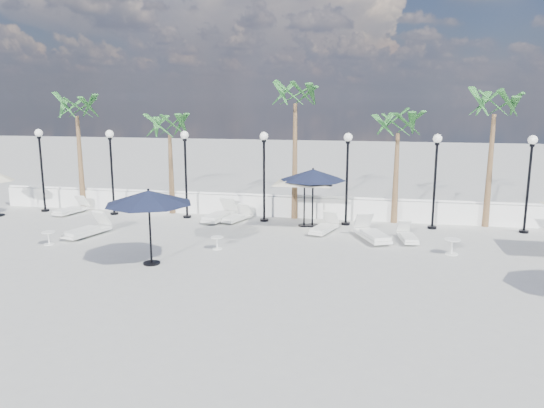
% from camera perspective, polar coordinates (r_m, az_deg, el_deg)
% --- Properties ---
extents(ground, '(100.00, 100.00, 0.00)m').
position_cam_1_polar(ground, '(16.85, -5.39, -6.84)').
color(ground, '#ADAEA8').
rests_on(ground, ground).
extents(balustrade, '(26.00, 0.30, 1.01)m').
position_cam_1_polar(balustrade, '(23.78, -0.36, -0.20)').
color(balustrade, white).
rests_on(balustrade, ground).
extents(lamppost_0, '(0.36, 0.36, 3.84)m').
position_cam_1_polar(lamppost_0, '(26.67, -23.61, 4.51)').
color(lamppost_0, black).
rests_on(lamppost_0, ground).
extents(lamppost_1, '(0.36, 0.36, 3.84)m').
position_cam_1_polar(lamppost_1, '(24.86, -16.91, 4.54)').
color(lamppost_1, black).
rests_on(lamppost_1, ground).
extents(lamppost_2, '(0.36, 0.36, 3.84)m').
position_cam_1_polar(lamppost_2, '(23.44, -9.30, 4.49)').
color(lamppost_2, black).
rests_on(lamppost_2, ground).
extents(lamppost_3, '(0.36, 0.36, 3.84)m').
position_cam_1_polar(lamppost_3, '(22.48, -0.87, 4.35)').
color(lamppost_3, black).
rests_on(lamppost_3, ground).
extents(lamppost_4, '(0.36, 0.36, 3.84)m').
position_cam_1_polar(lamppost_4, '(22.04, 8.10, 4.09)').
color(lamppost_4, black).
rests_on(lamppost_4, ground).
extents(lamppost_5, '(0.36, 0.36, 3.84)m').
position_cam_1_polar(lamppost_5, '(22.15, 17.20, 3.73)').
color(lamppost_5, black).
rests_on(lamppost_5, ground).
extents(lamppost_6, '(0.36, 0.36, 3.84)m').
position_cam_1_polar(lamppost_6, '(22.80, 25.98, 3.29)').
color(lamppost_6, black).
rests_on(lamppost_6, ground).
extents(palm_0, '(2.60, 2.60, 5.50)m').
position_cam_1_polar(palm_0, '(26.40, -20.26, 9.16)').
color(palm_0, brown).
rests_on(palm_0, ground).
extents(palm_1, '(2.60, 2.60, 4.70)m').
position_cam_1_polar(palm_1, '(24.43, -10.97, 7.69)').
color(palm_1, brown).
rests_on(palm_1, ground).
extents(palm_2, '(2.60, 2.60, 6.10)m').
position_cam_1_polar(palm_2, '(22.89, 2.53, 11.05)').
color(palm_2, brown).
rests_on(palm_2, ground).
extents(palm_3, '(2.60, 2.60, 4.90)m').
position_cam_1_polar(palm_3, '(22.69, 13.41, 7.80)').
color(palm_3, brown).
rests_on(palm_3, ground).
extents(palm_4, '(2.60, 2.60, 5.70)m').
position_cam_1_polar(palm_4, '(23.11, 22.81, 9.22)').
color(palm_4, brown).
rests_on(palm_4, ground).
extents(lounger_0, '(1.04, 2.00, 0.71)m').
position_cam_1_polar(lounger_0, '(21.72, -19.16, -2.59)').
color(lounger_0, white).
rests_on(lounger_0, ground).
extents(lounger_1, '(1.19, 2.13, 0.76)m').
position_cam_1_polar(lounger_1, '(21.61, -19.25, -2.63)').
color(lounger_1, white).
rests_on(lounger_1, ground).
extents(lounger_2, '(0.97, 1.89, 0.68)m').
position_cam_1_polar(lounger_2, '(25.95, -20.77, -0.51)').
color(lounger_2, white).
rests_on(lounger_2, ground).
extents(lounger_3, '(1.11, 2.22, 0.80)m').
position_cam_1_polar(lounger_3, '(23.06, -5.64, -1.14)').
color(lounger_3, white).
rests_on(lounger_3, ground).
extents(lounger_4, '(1.09, 1.89, 0.68)m').
position_cam_1_polar(lounger_4, '(21.03, 5.65, -2.49)').
color(lounger_4, white).
rests_on(lounger_4, ground).
extents(lounger_5, '(1.03, 1.70, 0.61)m').
position_cam_1_polar(lounger_5, '(22.87, -3.80, -1.38)').
color(lounger_5, white).
rests_on(lounger_5, ground).
extents(lounger_6, '(1.49, 2.24, 0.81)m').
position_cam_1_polar(lounger_6, '(20.18, 10.68, -3.10)').
color(lounger_6, white).
rests_on(lounger_6, ground).
extents(lounger_7, '(0.79, 1.70, 0.61)m').
position_cam_1_polar(lounger_7, '(20.34, 14.36, -3.34)').
color(lounger_7, white).
rests_on(lounger_7, ground).
extents(side_table_0, '(0.49, 0.49, 0.47)m').
position_cam_1_polar(side_table_0, '(20.91, -22.90, -3.27)').
color(side_table_0, white).
rests_on(side_table_0, ground).
extents(side_table_1, '(0.46, 0.46, 0.44)m').
position_cam_1_polar(side_table_1, '(18.80, -5.92, -4.05)').
color(side_table_1, white).
rests_on(side_table_1, ground).
extents(side_table_2, '(0.56, 0.56, 0.54)m').
position_cam_1_polar(side_table_2, '(19.07, 18.80, -4.21)').
color(side_table_2, white).
rests_on(side_table_2, ground).
extents(parasol_navy_left, '(2.79, 2.79, 2.46)m').
position_cam_1_polar(parasol_navy_left, '(17.04, -13.14, 0.67)').
color(parasol_navy_left, black).
rests_on(parasol_navy_left, ground).
extents(parasol_navy_mid, '(2.72, 2.72, 2.44)m').
position_cam_1_polar(parasol_navy_mid, '(21.70, 4.43, 3.13)').
color(parasol_navy_mid, black).
rests_on(parasol_navy_mid, ground).
extents(parasol_cream_sq_a, '(4.70, 4.70, 2.31)m').
position_cam_1_polar(parasol_cream_sq_a, '(21.68, 3.53, 3.11)').
color(parasol_cream_sq_a, black).
rests_on(parasol_cream_sq_a, ground).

